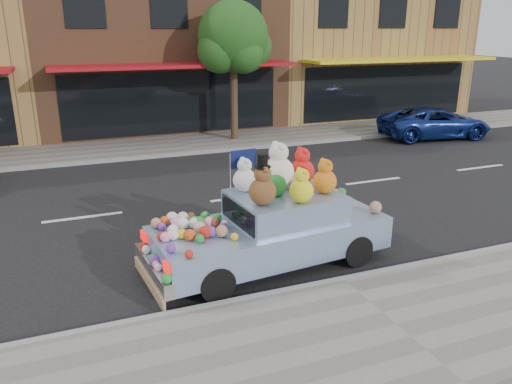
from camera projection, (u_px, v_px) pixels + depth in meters
name	position (u px, v px, depth m)	size (l,w,h in m)	color
ground	(243.00, 197.00, 13.04)	(120.00, 120.00, 0.00)	black
near_sidewalk	(396.00, 327.00, 7.27)	(60.00, 3.00, 0.12)	gray
far_sidewalk	(184.00, 144.00, 18.77)	(60.00, 3.00, 0.12)	gray
near_kerb	(343.00, 281.00, 8.60)	(60.00, 0.12, 0.13)	gray
far_kerb	(195.00, 153.00, 17.44)	(60.00, 0.12, 0.13)	gray
storefront_mid	(152.00, 41.00, 22.48)	(10.00, 9.80, 7.30)	brown
storefront_right	(344.00, 39.00, 25.95)	(10.00, 9.80, 7.30)	olive
street_tree	(233.00, 43.00, 18.38)	(3.00, 2.70, 5.22)	#38281C
car_blue	(435.00, 123.00, 19.95)	(2.02, 4.39, 1.22)	navy
art_car	(271.00, 224.00, 9.14)	(4.63, 2.16, 2.24)	black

